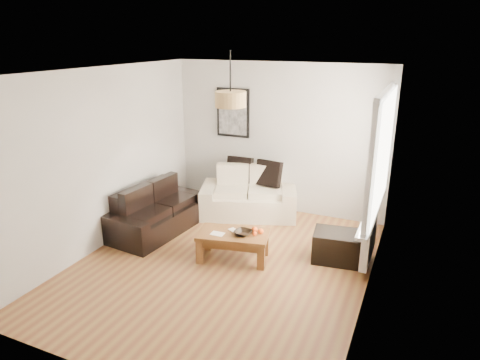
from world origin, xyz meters
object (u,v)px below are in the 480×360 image
at_px(loveseat_cream, 249,193).
at_px(ottoman, 340,247).
at_px(coffee_table, 233,246).
at_px(sofa_leather, 158,210).

bearing_deg(loveseat_cream, ottoman, -48.56).
bearing_deg(loveseat_cream, coffee_table, -94.32).
relative_size(sofa_leather, ottoman, 2.25).
distance_m(coffee_table, ottoman, 1.49).
bearing_deg(coffee_table, loveseat_cream, 105.10).
distance_m(loveseat_cream, coffee_table, 1.63).
xyz_separation_m(loveseat_cream, coffee_table, (0.42, -1.56, -0.20)).
xyz_separation_m(loveseat_cream, ottoman, (1.81, -1.01, -0.19)).
bearing_deg(coffee_table, sofa_leather, 166.41).
xyz_separation_m(sofa_leather, coffee_table, (1.50, -0.36, -0.16)).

